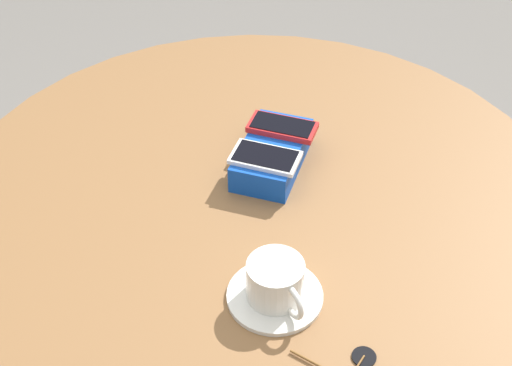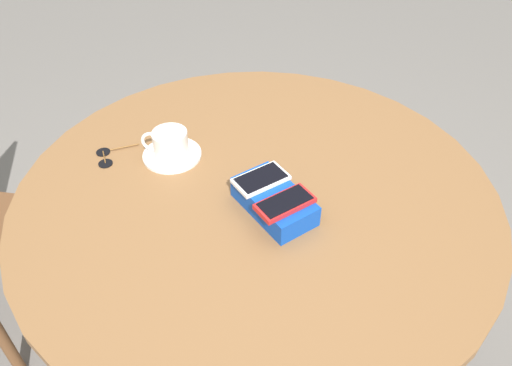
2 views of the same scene
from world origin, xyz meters
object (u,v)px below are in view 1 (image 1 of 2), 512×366
object	(u,v)px
phone_red	(282,127)
saucer	(275,296)
phone_box	(272,154)
phone_white	(266,158)
round_table	(256,236)
coffee_cup	(276,281)

from	to	relation	value
phone_red	saucer	world-z (taller)	phone_red
saucer	phone_box	bearing A→B (deg)	-148.06
phone_white	phone_box	bearing A→B (deg)	-161.81
phone_white	saucer	bearing A→B (deg)	34.42
phone_red	phone_white	size ratio (longest dim) A/B	1.03
phone_white	saucer	xyz separation A→B (m)	(0.23, 0.16, -0.05)
round_table	coffee_cup	bearing A→B (deg)	39.02
round_table	saucer	xyz separation A→B (m)	(0.20, 0.16, 0.12)
phone_box	coffee_cup	distance (m)	0.33
round_table	saucer	size ratio (longest dim) A/B	7.62
phone_box	coffee_cup	world-z (taller)	coffee_cup
phone_red	round_table	bearing A→B (deg)	8.90
round_table	phone_box	xyz separation A→B (m)	(-0.08, -0.01, 0.14)
phone_box	phone_red	bearing A→B (deg)	-173.11
phone_red	phone_white	distance (m)	0.10
round_table	phone_white	bearing A→B (deg)	177.13
phone_white	coffee_cup	bearing A→B (deg)	34.65
phone_box	phone_red	world-z (taller)	phone_red
round_table	phone_white	size ratio (longest dim) A/B	8.50
phone_box	coffee_cup	bearing A→B (deg)	32.16
phone_box	saucer	world-z (taller)	phone_box
phone_white	coffee_cup	xyz separation A→B (m)	(0.23, 0.16, -0.02)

